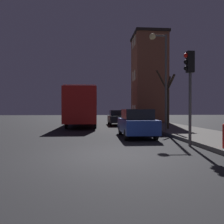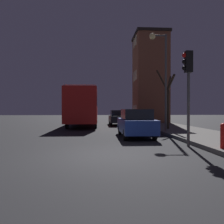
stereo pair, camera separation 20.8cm
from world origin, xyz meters
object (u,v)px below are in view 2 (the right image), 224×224
(streetlamp, at_px, (161,65))
(car_mid_lane, at_px, (119,117))
(bare_tree, at_px, (168,102))
(car_near_lane, at_px, (136,123))
(fire_hydrant, at_px, (223,135))
(traffic_light, at_px, (188,78))
(bus, at_px, (84,105))

(streetlamp, distance_m, car_mid_lane, 9.03)
(bare_tree, bearing_deg, car_near_lane, -130.99)
(car_mid_lane, bearing_deg, fire_hydrant, -80.91)
(car_near_lane, height_order, fire_hydrant, car_near_lane)
(traffic_light, xyz_separation_m, car_near_lane, (-1.66, 3.26, -2.10))
(streetlamp, distance_m, bus, 10.10)
(bare_tree, bearing_deg, car_mid_lane, 114.89)
(streetlamp, relative_size, car_mid_lane, 1.45)
(bus, distance_m, car_near_lane, 10.60)
(fire_hydrant, bearing_deg, traffic_light, 112.33)
(traffic_light, xyz_separation_m, bare_tree, (1.28, 6.64, -0.74))
(fire_hydrant, bearing_deg, bus, 111.57)
(traffic_light, relative_size, fire_hydrant, 4.46)
(bare_tree, xyz_separation_m, bus, (-6.47, 6.54, -0.09))
(car_mid_lane, height_order, fire_hydrant, car_mid_lane)
(car_near_lane, xyz_separation_m, car_mid_lane, (-0.03, 9.80, -0.01))
(streetlamp, xyz_separation_m, bare_tree, (0.95, 1.57, -2.34))
(bare_tree, relative_size, car_near_lane, 1.04)
(traffic_light, bearing_deg, streetlamp, 86.34)
(streetlamp, bearing_deg, car_near_lane, -137.66)
(streetlamp, bearing_deg, traffic_light, -93.66)
(fire_hydrant, bearing_deg, bare_tree, 85.57)
(streetlamp, distance_m, fire_hydrant, 7.68)
(streetlamp, xyz_separation_m, bus, (-5.51, 8.11, -2.43))
(streetlamp, relative_size, traffic_light, 1.58)
(car_mid_lane, bearing_deg, bus, 177.97)
(fire_hydrant, bearing_deg, streetlamp, 92.74)
(traffic_light, relative_size, bare_tree, 0.94)
(traffic_light, height_order, bare_tree, bare_tree)
(traffic_light, bearing_deg, car_mid_lane, 97.41)
(bare_tree, xyz_separation_m, car_near_lane, (-2.94, -3.38, -1.36))
(traffic_light, bearing_deg, fire_hydrant, -67.67)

